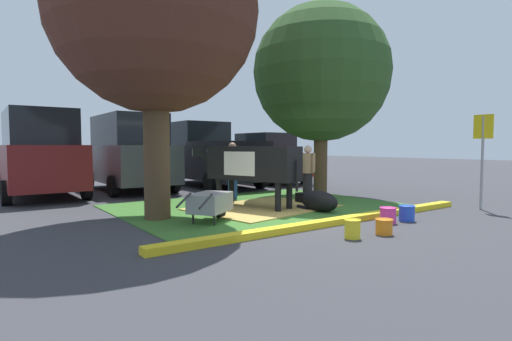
% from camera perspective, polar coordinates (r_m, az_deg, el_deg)
% --- Properties ---
extents(ground_plane, '(80.00, 80.00, 0.00)m').
position_cam_1_polar(ground_plane, '(8.41, 5.59, -6.72)').
color(ground_plane, '#38383D').
extents(grass_island, '(6.56, 5.01, 0.02)m').
position_cam_1_polar(grass_island, '(9.83, 0.33, -5.16)').
color(grass_island, '#386B28').
rests_on(grass_island, ground).
extents(curb_yellow, '(7.76, 0.24, 0.12)m').
position_cam_1_polar(curb_yellow, '(7.86, 11.88, -7.06)').
color(curb_yellow, yellow).
rests_on(curb_yellow, ground).
extents(hay_bedding, '(3.55, 2.89, 0.04)m').
position_cam_1_polar(hay_bedding, '(9.51, 1.06, -5.36)').
color(hay_bedding, tan).
rests_on(hay_bedding, ground).
extents(shade_tree_left, '(4.14, 4.14, 6.29)m').
position_cam_1_polar(shade_tree_left, '(8.70, -14.35, 21.48)').
color(shade_tree_left, '#4C3823').
rests_on(shade_tree_left, ground).
extents(shade_tree_right, '(3.98, 3.98, 5.61)m').
position_cam_1_polar(shade_tree_right, '(12.05, 9.35, 13.56)').
color(shade_tree_right, brown).
rests_on(shade_tree_right, ground).
extents(cow_holstein, '(1.43, 3.04, 1.53)m').
position_cam_1_polar(cow_holstein, '(9.54, -0.96, 0.99)').
color(cow_holstein, black).
rests_on(cow_holstein, ground).
extents(calf_lying, '(0.52, 1.31, 0.48)m').
position_cam_1_polar(calf_lying, '(9.21, 8.86, -4.35)').
color(calf_lying, black).
rests_on(calf_lying, ground).
extents(person_handler, '(0.34, 0.53, 1.51)m').
position_cam_1_polar(person_handler, '(10.75, 7.43, -0.19)').
color(person_handler, black).
rests_on(person_handler, ground).
extents(person_visitor_near, '(0.53, 0.34, 1.59)m').
position_cam_1_polar(person_visitor_near, '(11.11, -3.38, 0.22)').
color(person_visitor_near, '#23478C').
rests_on(person_visitor_near, ground).
extents(wheelbarrow, '(1.46, 1.24, 0.63)m').
position_cam_1_polar(wheelbarrow, '(7.83, -6.49, -4.63)').
color(wheelbarrow, gray).
rests_on(wheelbarrow, ground).
extents(parking_sign, '(0.06, 0.44, 2.23)m').
position_cam_1_polar(parking_sign, '(10.69, 29.76, 3.47)').
color(parking_sign, '#99999E').
rests_on(parking_sign, ground).
extents(bucket_yellow, '(0.28, 0.28, 0.31)m').
position_cam_1_polar(bucket_yellow, '(6.67, 13.67, -8.08)').
color(bucket_yellow, yellow).
rests_on(bucket_yellow, ground).
extents(bucket_orange, '(0.30, 0.30, 0.27)m').
position_cam_1_polar(bucket_orange, '(7.12, 17.88, -7.62)').
color(bucket_orange, orange).
rests_on(bucket_orange, ground).
extents(bucket_pink, '(0.33, 0.33, 0.31)m').
position_cam_1_polar(bucket_pink, '(8.15, 18.39, -6.06)').
color(bucket_pink, '#EA3893').
rests_on(bucket_pink, ground).
extents(bucket_blue, '(0.33, 0.33, 0.31)m').
position_cam_1_polar(bucket_blue, '(8.51, 20.81, -5.71)').
color(bucket_blue, blue).
rests_on(bucket_blue, ground).
extents(suv_black, '(2.13, 4.61, 2.52)m').
position_cam_1_polar(suv_black, '(13.32, -28.63, 2.13)').
color(suv_black, maroon).
rests_on(suv_black, ground).
extents(suv_dark_grey, '(2.13, 4.61, 2.52)m').
position_cam_1_polar(suv_dark_grey, '(14.00, -17.79, 2.44)').
color(suv_dark_grey, '#3D3D42').
rests_on(suv_dark_grey, ground).
extents(pickup_truck_black, '(2.24, 5.41, 2.42)m').
position_cam_1_polar(pickup_truck_black, '(14.96, -6.67, 2.05)').
color(pickup_truck_black, black).
rests_on(pickup_truck_black, ground).
extents(hatchback_white, '(2.03, 4.41, 2.02)m').
position_cam_1_polar(hatchback_white, '(16.49, 1.30, 1.76)').
color(hatchback_white, red).
rests_on(hatchback_white, ground).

